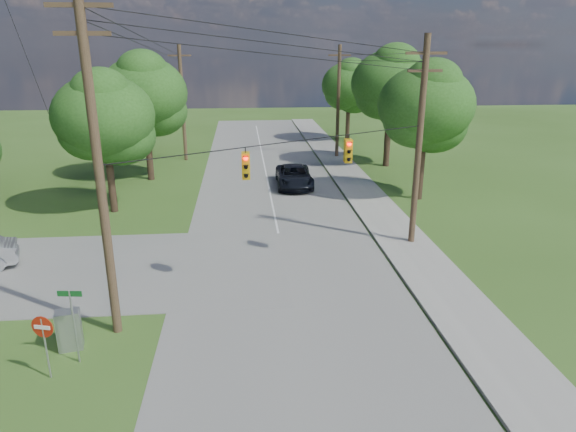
{
  "coord_description": "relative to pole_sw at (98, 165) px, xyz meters",
  "views": [
    {
      "loc": [
        0.15,
        -16.61,
        9.97
      ],
      "look_at": [
        2.09,
        5.0,
        2.71
      ],
      "focal_mm": 32.0,
      "sensor_mm": 36.0,
      "label": 1
    }
  ],
  "objects": [
    {
      "name": "power_lines",
      "position": [
        6.1,
        11.14,
        2.93
      ],
      "size": [
        13.93,
        29.62,
        4.93
      ],
      "color": "black",
      "rests_on": "ground"
    },
    {
      "name": "tree_w_near",
      "position": [
        -3.4,
        14.6,
        -0.3
      ],
      "size": [
        6.0,
        6.0,
        8.4
      ],
      "color": "#422E21",
      "rests_on": "ground"
    },
    {
      "name": "car_main_north",
      "position": [
        8.48,
        19.47,
        -5.43
      ],
      "size": [
        2.65,
        5.55,
        1.53
      ],
      "primitive_type": "imported",
      "rotation": [
        0.0,
        0.0,
        -0.02
      ],
      "color": "black",
      "rests_on": "main_road"
    },
    {
      "name": "pole_ne",
      "position": [
        13.5,
        7.6,
        -0.76
      ],
      "size": [
        2.0,
        0.32,
        10.5
      ],
      "color": "brown",
      "rests_on": "ground"
    },
    {
      "name": "pole_north_e",
      "position": [
        13.5,
        29.6,
        -1.1
      ],
      "size": [
        2.0,
        0.32,
        10.0
      ],
      "color": "brown",
      "rests_on": "ground"
    },
    {
      "name": "tree_e_near",
      "position": [
        16.6,
        15.6,
        0.02
      ],
      "size": [
        6.2,
        6.2,
        8.81
      ],
      "color": "#422E21",
      "rests_on": "ground"
    },
    {
      "name": "sidewalk_east",
      "position": [
        13.3,
        4.6,
        -6.17
      ],
      "size": [
        2.6,
        100.0,
        0.12
      ],
      "primitive_type": "cube",
      "color": "#A3A098",
      "rests_on": "ground"
    },
    {
      "name": "traffic_signals",
      "position": [
        7.15,
        4.03,
        -0.73
      ],
      "size": [
        4.91,
        3.27,
        1.05
      ],
      "color": "gold",
      "rests_on": "ground"
    },
    {
      "name": "pole_sw",
      "position": [
        0.0,
        0.0,
        0.0
      ],
      "size": [
        2.0,
        0.32,
        12.0
      ],
      "color": "brown",
      "rests_on": "ground"
    },
    {
      "name": "main_road",
      "position": [
        6.6,
        4.6,
        -6.21
      ],
      "size": [
        10.0,
        100.0,
        0.03
      ],
      "primitive_type": "cube",
      "color": "gray",
      "rests_on": "ground"
    },
    {
      "name": "street_name_sign",
      "position": [
        -0.83,
        -1.88,
        -4.56
      ],
      "size": [
        0.78,
        0.12,
        2.62
      ],
      "rotation": [
        0.0,
        0.0,
        -0.12
      ],
      "color": "#989C9E",
      "rests_on": "ground"
    },
    {
      "name": "ground",
      "position": [
        4.6,
        -0.4,
        -6.23
      ],
      "size": [
        140.0,
        140.0,
        0.0
      ],
      "primitive_type": "plane",
      "color": "#35561C",
      "rests_on": "ground"
    },
    {
      "name": "tree_e_far",
      "position": [
        16.1,
        37.6,
        -0.31
      ],
      "size": [
        5.8,
        5.8,
        8.32
      ],
      "color": "#422E21",
      "rests_on": "ground"
    },
    {
      "name": "control_cabinet",
      "position": [
        -1.34,
        -1.0,
        -5.52
      ],
      "size": [
        0.89,
        0.73,
        1.42
      ],
      "primitive_type": "cube",
      "rotation": [
        0.0,
        0.0,
        0.22
      ],
      "color": "#989C9E",
      "rests_on": "ground"
    },
    {
      "name": "pole_north_w",
      "position": [
        -0.4,
        29.6,
        -1.1
      ],
      "size": [
        2.0,
        0.32,
        10.0
      ],
      "color": "brown",
      "rests_on": "ground"
    },
    {
      "name": "tree_w_far",
      "position": [
        -4.4,
        32.6,
        0.02
      ],
      "size": [
        6.0,
        6.0,
        8.73
      ],
      "color": "#422E21",
      "rests_on": "ground"
    },
    {
      "name": "tree_e_mid",
      "position": [
        17.1,
        25.6,
        0.68
      ],
      "size": [
        6.6,
        6.6,
        9.64
      ],
      "color": "#422E21",
      "rests_on": "ground"
    },
    {
      "name": "do_not_enter_sign",
      "position": [
        -1.48,
        -2.66,
        -4.63
      ],
      "size": [
        0.71,
        0.22,
        2.17
      ],
      "rotation": [
        0.0,
        0.0,
        -0.26
      ],
      "color": "#989C9E",
      "rests_on": "ground"
    },
    {
      "name": "tree_w_mid",
      "position": [
        -2.4,
        22.6,
        0.35
      ],
      "size": [
        6.4,
        6.4,
        9.22
      ],
      "color": "#422E21",
      "rests_on": "ground"
    }
  ]
}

